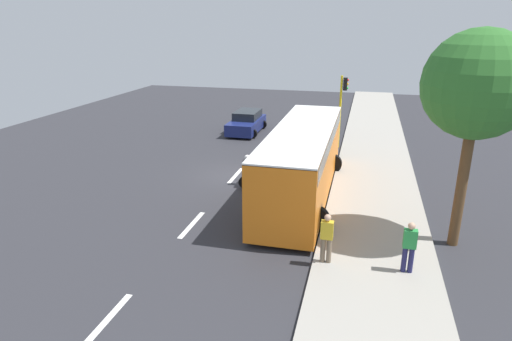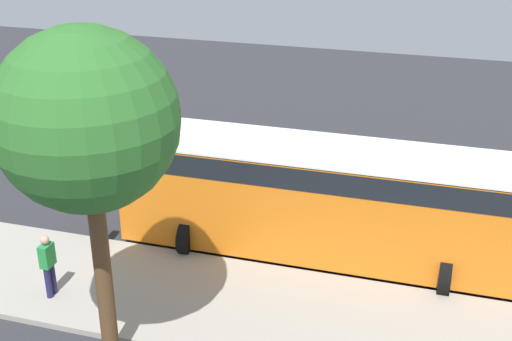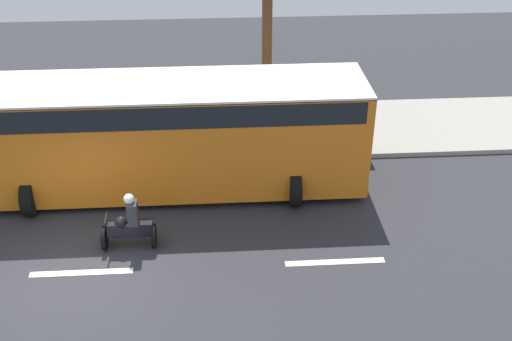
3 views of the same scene
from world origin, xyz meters
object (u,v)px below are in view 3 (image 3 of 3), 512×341
object	(u,v)px
pedestrian_near_signal	(363,122)
city_bus	(163,129)
pedestrian_by_tree	(347,90)
motorcycle	(129,225)

from	to	relation	value
pedestrian_near_signal	city_bus	bearing A→B (deg)	105.87
pedestrian_by_tree	motorcycle	bearing A→B (deg)	136.34
city_bus	motorcycle	size ratio (longest dim) A/B	7.19
pedestrian_near_signal	pedestrian_by_tree	size ratio (longest dim) A/B	1.00
pedestrian_by_tree	pedestrian_near_signal	bearing A→B (deg)	-179.44
pedestrian_near_signal	pedestrian_by_tree	bearing A→B (deg)	0.56
city_bus	pedestrian_by_tree	bearing A→B (deg)	-54.57
city_bus	pedestrian_near_signal	distance (m)	6.24
pedestrian_near_signal	pedestrian_by_tree	world-z (taller)	same
motorcycle	city_bus	bearing A→B (deg)	-14.82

